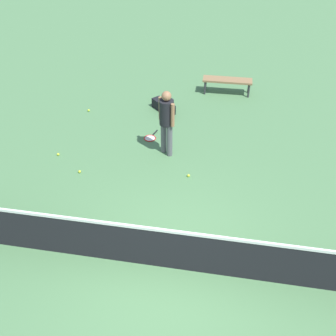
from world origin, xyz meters
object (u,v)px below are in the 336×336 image
(tennis_racket_near_player, at_px, (150,138))
(tennis_ball_midcourt, at_px, (80,172))
(player_near_side, at_px, (167,118))
(equipment_bag, at_px, (164,107))
(tennis_ball_by_net, at_px, (89,110))
(tennis_ball_baseline, at_px, (189,176))
(tennis_ball_near_player, at_px, (58,154))
(courtside_bench, at_px, (227,81))

(tennis_racket_near_player, bearing_deg, tennis_ball_midcourt, 52.38)
(player_near_side, bearing_deg, equipment_bag, -78.07)
(tennis_racket_near_player, height_order, tennis_ball_by_net, tennis_ball_by_net)
(tennis_racket_near_player, height_order, tennis_ball_baseline, tennis_ball_baseline)
(tennis_ball_by_net, xyz_separation_m, equipment_bag, (-2.16, -0.39, 0.11))
(tennis_ball_near_player, distance_m, tennis_ball_by_net, 2.23)
(tennis_ball_baseline, bearing_deg, tennis_ball_by_net, -37.60)
(courtside_bench, distance_m, equipment_bag, 2.25)
(tennis_ball_midcourt, relative_size, courtside_bench, 0.04)
(tennis_ball_baseline, bearing_deg, player_near_side, -51.80)
(player_near_side, relative_size, tennis_racket_near_player, 2.80)
(tennis_ball_baseline, bearing_deg, tennis_ball_near_player, -4.86)
(player_near_side, height_order, tennis_ball_baseline, player_near_side)
(tennis_racket_near_player, bearing_deg, tennis_ball_by_net, -27.54)
(tennis_racket_near_player, relative_size, tennis_ball_by_net, 9.20)
(equipment_bag, bearing_deg, tennis_racket_near_player, 85.90)
(player_near_side, bearing_deg, courtside_bench, -110.14)
(player_near_side, height_order, equipment_bag, player_near_side)
(tennis_ball_near_player, height_order, tennis_ball_midcourt, same)
(player_near_side, bearing_deg, tennis_racket_near_player, -47.74)
(equipment_bag, bearing_deg, tennis_ball_by_net, 10.22)
(courtside_bench, height_order, equipment_bag, courtside_bench)
(tennis_racket_near_player, bearing_deg, tennis_ball_baseline, 129.93)
(tennis_ball_by_net, bearing_deg, player_near_side, 147.31)
(tennis_ball_midcourt, height_order, tennis_ball_baseline, same)
(tennis_ball_near_player, relative_size, tennis_ball_by_net, 1.00)
(tennis_ball_midcourt, xyz_separation_m, courtside_bench, (-3.15, -4.62, 0.38))
(player_near_side, height_order, courtside_bench, player_near_side)
(tennis_racket_near_player, height_order, tennis_ball_midcourt, tennis_ball_midcourt)
(player_near_side, distance_m, tennis_ball_midcourt, 2.40)
(player_near_side, bearing_deg, tennis_ball_by_net, -32.69)
(tennis_racket_near_player, height_order, tennis_ball_near_player, tennis_ball_near_player)
(player_near_side, xyz_separation_m, tennis_ball_midcourt, (1.87, 1.14, -0.98))
(tennis_ball_midcourt, relative_size, tennis_ball_baseline, 1.00)
(courtside_bench, bearing_deg, tennis_ball_near_player, 46.00)
(equipment_bag, bearing_deg, courtside_bench, -140.16)
(courtside_bench, bearing_deg, tennis_racket_near_player, 57.85)
(tennis_racket_near_player, relative_size, equipment_bag, 0.78)
(tennis_racket_near_player, height_order, courtside_bench, courtside_bench)
(tennis_ball_near_player, distance_m, tennis_ball_midcourt, 0.95)
(tennis_ball_baseline, height_order, equipment_bag, equipment_bag)
(courtside_bench, bearing_deg, equipment_bag, 39.84)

